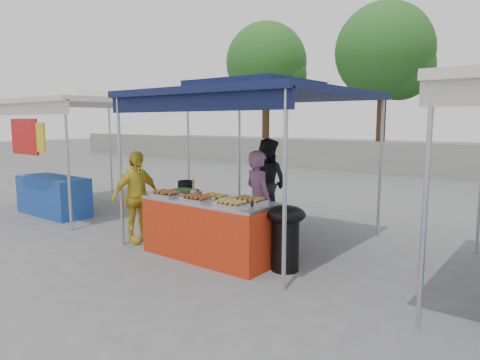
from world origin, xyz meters
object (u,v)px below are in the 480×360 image
Objects in this scene: customer_person at (136,197)px; helper_man at (267,183)px; cooking_pot at (186,185)px; wok_burner at (285,232)px; vendor_woman at (258,200)px; vendor_table at (210,228)px.

helper_man is at bearing -23.21° from customer_person.
wok_burner is at bearing -5.33° from cooking_pot.
customer_person is (-1.74, -0.94, -0.01)m from vendor_woman.
vendor_table is at bearing -23.78° from cooking_pot.
wok_burner is 0.59× the size of customer_person.
customer_person is at bearing 50.75° from vendor_woman.
customer_person is at bearing 170.32° from wok_burner.
customer_person reaches higher than wok_burner.
helper_man is 2.38m from customer_person.
vendor_table is 1.49m from customer_person.
helper_man reaches higher than customer_person.
vendor_table is 1.22× the size of helper_man.
wok_burner is 0.58× the size of vendor_woman.
customer_person reaches higher than vendor_table.
customer_person reaches higher than cooking_pot.
vendor_table is 2.03m from helper_man.
helper_man is (-0.35, 1.96, 0.40)m from vendor_table.
cooking_pot is 1.23m from vendor_woman.
helper_man reaches higher than wok_burner.
vendor_table is 1.32× the size of vendor_woman.
vendor_woman is at bearing 19.53° from cooking_pot.
vendor_table is at bearing 92.57° from vendor_woman.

